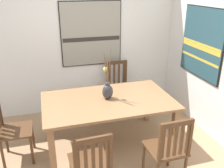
{
  "coord_description": "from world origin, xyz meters",
  "views": [
    {
      "loc": [
        -0.61,
        -2.47,
        2.23
      ],
      "look_at": [
        0.25,
        0.51,
        0.97
      ],
      "focal_mm": 39.36,
      "sensor_mm": 36.0,
      "label": 1
    }
  ],
  "objects_px": {
    "dining_table": "(108,105)",
    "chair_3": "(11,129)",
    "painting_on_back_wall": "(91,34)",
    "chair_1": "(168,149)",
    "painting_on_side_wall": "(202,43)",
    "chair_0": "(91,163)",
    "centerpiece_vase": "(108,90)",
    "chair_2": "(119,86)"
  },
  "relations": [
    {
      "from": "chair_0",
      "to": "chair_1",
      "type": "xyz_separation_m",
      "value": [
        0.9,
        -0.01,
        0.01
      ]
    },
    {
      "from": "chair_3",
      "to": "painting_on_back_wall",
      "type": "xyz_separation_m",
      "value": [
        1.36,
        1.25,
        0.95
      ]
    },
    {
      "from": "dining_table",
      "to": "chair_2",
      "type": "height_order",
      "value": "chair_2"
    },
    {
      "from": "centerpiece_vase",
      "to": "chair_1",
      "type": "height_order",
      "value": "centerpiece_vase"
    },
    {
      "from": "centerpiece_vase",
      "to": "chair_1",
      "type": "distance_m",
      "value": 1.15
    },
    {
      "from": "painting_on_back_wall",
      "to": "painting_on_side_wall",
      "type": "relative_size",
      "value": 1.03
    },
    {
      "from": "chair_3",
      "to": "painting_on_back_wall",
      "type": "bearing_deg",
      "value": 42.63
    },
    {
      "from": "chair_2",
      "to": "painting_on_back_wall",
      "type": "xyz_separation_m",
      "value": [
        -0.42,
        0.28,
        0.93
      ]
    },
    {
      "from": "chair_2",
      "to": "painting_on_side_wall",
      "type": "distance_m",
      "value": 1.62
    },
    {
      "from": "centerpiece_vase",
      "to": "chair_0",
      "type": "bearing_deg",
      "value": -114.82
    },
    {
      "from": "painting_on_back_wall",
      "to": "chair_1",
      "type": "bearing_deg",
      "value": -79.54
    },
    {
      "from": "chair_0",
      "to": "chair_2",
      "type": "xyz_separation_m",
      "value": [
        0.92,
        1.92,
        0.01
      ]
    },
    {
      "from": "chair_3",
      "to": "painting_on_side_wall",
      "type": "bearing_deg",
      "value": 4.65
    },
    {
      "from": "dining_table",
      "to": "painting_on_side_wall",
      "type": "xyz_separation_m",
      "value": [
        1.59,
        0.23,
        0.75
      ]
    },
    {
      "from": "chair_3",
      "to": "painting_on_side_wall",
      "type": "relative_size",
      "value": 0.81
    },
    {
      "from": "dining_table",
      "to": "painting_on_side_wall",
      "type": "bearing_deg",
      "value": 8.31
    },
    {
      "from": "chair_0",
      "to": "dining_table",
      "type": "bearing_deg",
      "value": 64.75
    },
    {
      "from": "chair_1",
      "to": "painting_on_back_wall",
      "type": "xyz_separation_m",
      "value": [
        -0.41,
        2.21,
        0.93
      ]
    },
    {
      "from": "centerpiece_vase",
      "to": "chair_3",
      "type": "distance_m",
      "value": 1.38
    },
    {
      "from": "chair_1",
      "to": "centerpiece_vase",
      "type": "bearing_deg",
      "value": 114.45
    },
    {
      "from": "chair_0",
      "to": "painting_on_side_wall",
      "type": "relative_size",
      "value": 0.81
    },
    {
      "from": "dining_table",
      "to": "chair_3",
      "type": "xyz_separation_m",
      "value": [
        -1.32,
        -0.0,
        -0.16
      ]
    },
    {
      "from": "dining_table",
      "to": "chair_3",
      "type": "bearing_deg",
      "value": -179.81
    },
    {
      "from": "centerpiece_vase",
      "to": "painting_on_back_wall",
      "type": "distance_m",
      "value": 1.35
    },
    {
      "from": "dining_table",
      "to": "chair_2",
      "type": "bearing_deg",
      "value": 64.26
    },
    {
      "from": "dining_table",
      "to": "chair_1",
      "type": "xyz_separation_m",
      "value": [
        0.45,
        -0.96,
        -0.15
      ]
    },
    {
      "from": "chair_0",
      "to": "chair_1",
      "type": "distance_m",
      "value": 0.9
    },
    {
      "from": "dining_table",
      "to": "painting_on_side_wall",
      "type": "relative_size",
      "value": 1.67
    },
    {
      "from": "chair_1",
      "to": "chair_0",
      "type": "bearing_deg",
      "value": 179.27
    },
    {
      "from": "centerpiece_vase",
      "to": "painting_on_side_wall",
      "type": "height_order",
      "value": "painting_on_side_wall"
    },
    {
      "from": "chair_0",
      "to": "painting_on_side_wall",
      "type": "xyz_separation_m",
      "value": [
        2.04,
        1.18,
        0.91
      ]
    },
    {
      "from": "painting_on_side_wall",
      "to": "chair_0",
      "type": "bearing_deg",
      "value": -149.88
    },
    {
      "from": "chair_3",
      "to": "chair_2",
      "type": "bearing_deg",
      "value": 28.55
    },
    {
      "from": "painting_on_back_wall",
      "to": "dining_table",
      "type": "bearing_deg",
      "value": -91.96
    },
    {
      "from": "chair_1",
      "to": "chair_3",
      "type": "height_order",
      "value": "chair_1"
    },
    {
      "from": "painting_on_back_wall",
      "to": "painting_on_side_wall",
      "type": "distance_m",
      "value": 1.85
    },
    {
      "from": "chair_2",
      "to": "painting_on_side_wall",
      "type": "xyz_separation_m",
      "value": [
        1.13,
        -0.73,
        0.9
      ]
    },
    {
      "from": "centerpiece_vase",
      "to": "painting_on_back_wall",
      "type": "relative_size",
      "value": 0.65
    },
    {
      "from": "chair_0",
      "to": "chair_2",
      "type": "relative_size",
      "value": 0.95
    },
    {
      "from": "dining_table",
      "to": "painting_on_back_wall",
      "type": "distance_m",
      "value": 1.48
    },
    {
      "from": "centerpiece_vase",
      "to": "painting_on_side_wall",
      "type": "distance_m",
      "value": 1.69
    },
    {
      "from": "dining_table",
      "to": "centerpiece_vase",
      "type": "height_order",
      "value": "centerpiece_vase"
    }
  ]
}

